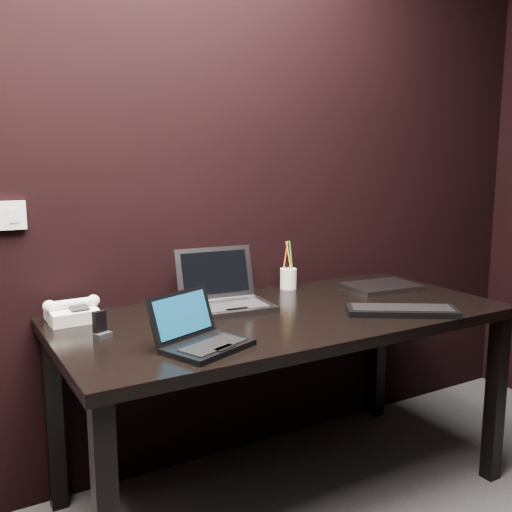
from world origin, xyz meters
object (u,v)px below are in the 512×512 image
netbook (201,337)px  silver_laptop (225,297)px  ext_keyboard (402,310)px  desk_phone (72,312)px  desk (285,332)px  closed_laptop (381,286)px  mobile_phone (101,328)px  pen_cup (288,278)px

netbook → silver_laptop: size_ratio=0.92×
ext_keyboard → desk_phone: desk_phone is taller
ext_keyboard → desk: bearing=146.9°
closed_laptop → silver_laptop: bearing=175.7°
desk_phone → mobile_phone: bearing=-80.6°
pen_cup → desk_phone: bearing=-176.8°
desk_phone → mobile_phone: size_ratio=2.28×
desk_phone → pen_cup: bearing=3.2°
ext_keyboard → pen_cup: bearing=103.6°
mobile_phone → desk: bearing=-3.3°
silver_laptop → ext_keyboard: 0.68m
ext_keyboard → closed_laptop: bearing=57.8°
silver_laptop → closed_laptop: silver_laptop is taller
silver_laptop → mobile_phone: size_ratio=3.94×
pen_cup → desk: bearing=-124.9°
desk → closed_laptop: 0.61m
closed_laptop → pen_cup: bearing=149.6°
desk_phone → closed_laptop: bearing=-6.8°
silver_laptop → mobile_phone: bearing=-165.6°
desk → pen_cup: 0.42m
netbook → ext_keyboard: 0.82m
closed_laptop → desk_phone: desk_phone is taller
ext_keyboard → closed_laptop: size_ratio=1.26×
mobile_phone → pen_cup: size_ratio=0.41×
ext_keyboard → mobile_phone: mobile_phone is taller
silver_laptop → netbook: bearing=-126.1°
silver_laptop → ext_keyboard: bearing=-37.6°
desk → mobile_phone: mobile_phone is taller
silver_laptop → closed_laptop: size_ratio=1.05×
netbook → closed_laptop: size_ratio=0.97×
ext_keyboard → pen_cup: (-0.14, 0.57, 0.04)m
silver_laptop → pen_cup: silver_laptop is taller
desk → pen_cup: size_ratio=7.85×
desk_phone → netbook: bearing=-60.3°
closed_laptop → ext_keyboard: bearing=-122.2°
desk → closed_laptop: (0.59, 0.12, 0.09)m
closed_laptop → desk_phone: size_ratio=1.65×
mobile_phone → netbook: bearing=-46.5°
desk → netbook: netbook is taller
closed_laptop → pen_cup: size_ratio=1.53×
silver_laptop → pen_cup: size_ratio=1.60×
silver_laptop → desk_phone: 0.57m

